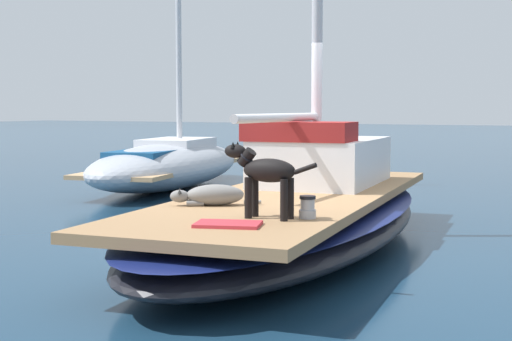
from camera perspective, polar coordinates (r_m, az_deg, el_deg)
name	(u,v)px	position (r m, az deg, el deg)	size (l,w,h in m)	color
ground_plane	(294,248)	(8.87, 2.99, -6.01)	(120.00, 120.00, 0.00)	navy
sailboat_main	(295,220)	(8.81, 3.00, -3.87)	(3.30, 7.47, 0.66)	black
cabin_house	(320,158)	(9.80, 4.99, 0.95)	(1.63, 2.36, 0.84)	silver
dog_grey	(212,195)	(7.70, -3.44, -1.92)	(0.85, 0.58, 0.22)	gray
dog_black	(265,173)	(6.76, 0.68, -0.18)	(0.94, 0.22, 0.70)	black
deck_winch	(308,208)	(6.82, 4.01, -2.89)	(0.16, 0.16, 0.21)	#B7B7BC
deck_towel	(228,224)	(6.39, -2.18, -4.17)	(0.56, 0.36, 0.03)	#C6333D
moored_boat_port_side	(169,163)	(15.34, -6.78, 0.57)	(3.27, 6.39, 7.45)	#B2B7C1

